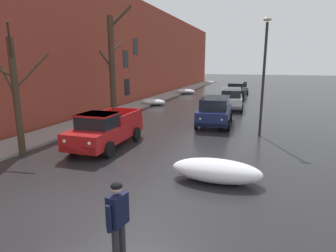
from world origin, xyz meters
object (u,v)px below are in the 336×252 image
bare_tree_second_along_sidewalk (112,66)px  pedestrian_with_coffee (118,216)px  street_lamp_post (264,72)px  suv_darkblue_parked_kerbside_close (215,110)px  pickup_truck_red_approaching_near_lane (105,129)px  sedan_grey_queued_behind_truck (241,88)px  suv_black_parked_far_down_block (236,90)px  bare_tree_at_the_corner (15,93)px  suv_white_parked_kerbside_mid (231,98)px

bare_tree_second_along_sidewalk → pedestrian_with_coffee: size_ratio=4.41×
bare_tree_second_along_sidewalk → street_lamp_post: bare_tree_second_along_sidewalk is taller
suv_darkblue_parked_kerbside_close → pedestrian_with_coffee: size_ratio=2.70×
pickup_truck_red_approaching_near_lane → sedan_grey_queued_behind_truck: (4.17, 28.10, -0.13)m
suv_black_parked_far_down_block → pedestrian_with_coffee: (0.48, -28.56, 0.05)m
street_lamp_post → sedan_grey_queued_behind_truck: bearing=97.0°
bare_tree_second_along_sidewalk → sedan_grey_queued_behind_truck: bearing=71.8°
bare_tree_second_along_sidewalk → sedan_grey_queued_behind_truck: bare_tree_second_along_sidewalk is taller
sedan_grey_queued_behind_truck → pedestrian_with_coffee: (0.37, -35.27, 0.28)m
bare_tree_at_the_corner → suv_black_parked_far_down_block: bare_tree_at_the_corner is taller
pickup_truck_red_approaching_near_lane → street_lamp_post: bearing=33.7°
pickup_truck_red_approaching_near_lane → suv_white_parked_kerbside_mid: size_ratio=1.04×
bare_tree_at_the_corner → suv_white_parked_kerbside_mid: bare_tree_at_the_corner is taller
suv_black_parked_far_down_block → sedan_grey_queued_behind_truck: bearing=89.1°
suv_black_parked_far_down_block → street_lamp_post: 17.15m
pedestrian_with_coffee → pickup_truck_red_approaching_near_lane: bearing=122.3°
bare_tree_at_the_corner → pedestrian_with_coffee: size_ratio=3.14×
suv_black_parked_far_down_block → pedestrian_with_coffee: 28.56m
bare_tree_second_along_sidewalk → street_lamp_post: size_ratio=1.23×
sedan_grey_queued_behind_truck → street_lamp_post: bearing=-83.0°
suv_darkblue_parked_kerbside_close → street_lamp_post: (2.88, -2.06, 2.52)m
sedan_grey_queued_behind_truck → pedestrian_with_coffee: pedestrian_with_coffee is taller
bare_tree_second_along_sidewalk → suv_white_parked_kerbside_mid: size_ratio=1.64×
bare_tree_second_along_sidewalk → suv_black_parked_far_down_block: size_ratio=1.73×
sedan_grey_queued_behind_truck → bare_tree_second_along_sidewalk: bearing=-108.2°
suv_darkblue_parked_kerbside_close → pedestrian_with_coffee: suv_darkblue_parked_kerbside_close is taller
suv_darkblue_parked_kerbside_close → suv_black_parked_far_down_block: size_ratio=1.06×
suv_darkblue_parked_kerbside_close → suv_white_parked_kerbside_mid: (0.25, 7.11, -0.00)m
pickup_truck_red_approaching_near_lane → pedestrian_with_coffee: bearing=-57.7°
sedan_grey_queued_behind_truck → street_lamp_post: 23.75m
pedestrian_with_coffee → suv_black_parked_far_down_block: bearing=91.0°
pedestrian_with_coffee → street_lamp_post: size_ratio=0.28×
suv_darkblue_parked_kerbside_close → street_lamp_post: street_lamp_post is taller
pickup_truck_red_approaching_near_lane → bare_tree_at_the_corner: bearing=-145.1°
bare_tree_second_along_sidewalk → suv_black_parked_far_down_block: bare_tree_second_along_sidewalk is taller
pedestrian_with_coffee → sedan_grey_queued_behind_truck: bearing=90.6°
bare_tree_at_the_corner → sedan_grey_queued_behind_truck: bare_tree_at_the_corner is taller
suv_black_parked_far_down_block → bare_tree_at_the_corner: bearing=-106.8°
pickup_truck_red_approaching_near_lane → street_lamp_post: 8.86m
suv_darkblue_parked_kerbside_close → suv_white_parked_kerbside_mid: bearing=88.0°
bare_tree_at_the_corner → suv_darkblue_parked_kerbside_close: (7.22, 8.89, -1.75)m
bare_tree_at_the_corner → suv_white_parked_kerbside_mid: bearing=65.0°
pedestrian_with_coffee → suv_white_parked_kerbside_mid: bearing=90.4°
bare_tree_at_the_corner → suv_darkblue_parked_kerbside_close: size_ratio=1.16×
sedan_grey_queued_behind_truck → suv_white_parked_kerbside_mid: bearing=-89.0°
bare_tree_second_along_sidewalk → pickup_truck_red_approaching_near_lane: bearing=-64.5°
sedan_grey_queued_behind_truck → suv_black_parked_far_down_block: bearing=-90.9°
pickup_truck_red_approaching_near_lane → pedestrian_with_coffee: (4.54, -7.17, 0.16)m
pickup_truck_red_approaching_near_lane → suv_white_parked_kerbside_mid: bearing=72.4°
bare_tree_at_the_corner → suv_black_parked_far_down_block: (7.12, 23.52, -1.75)m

